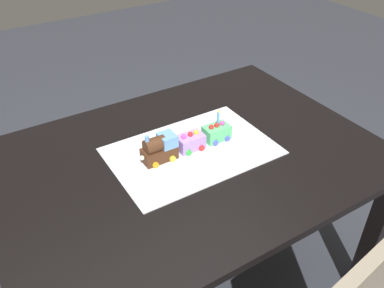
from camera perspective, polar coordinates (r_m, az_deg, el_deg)
ground_plane at (r=2.04m, az=-0.43°, el=-18.46°), size 8.00×8.00×0.00m
dining_table at (r=1.57m, az=-0.54°, el=-4.70°), size 1.40×1.00×0.74m
cake_board at (r=1.52m, az=0.00°, el=-0.98°), size 0.60×0.40×0.00m
cake_locomotive at (r=1.46m, az=-4.56°, el=-0.63°), size 0.14×0.08×0.12m
cake_car_caboose_lavender at (r=1.52m, az=-0.23°, el=0.34°), size 0.10×0.08×0.07m
cake_car_tanker_mint_green at (r=1.57m, az=3.44°, el=1.65°), size 0.10×0.08×0.07m
birthday_candle at (r=1.54m, az=3.68°, el=3.89°), size 0.01×0.01×0.06m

